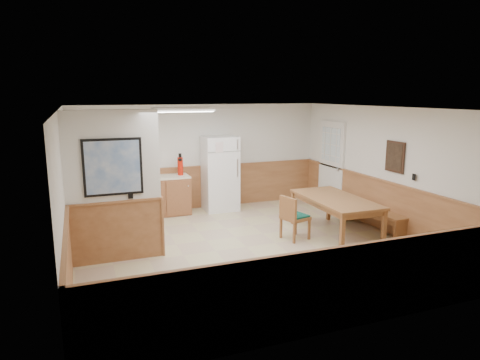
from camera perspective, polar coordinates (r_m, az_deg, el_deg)
name	(u,v)px	position (r m, az deg, el deg)	size (l,w,h in m)	color
ground	(246,247)	(7.90, 0.86, -8.91)	(6.00, 6.00, 0.00)	tan
ceiling	(247,108)	(7.41, 0.91, 9.54)	(6.00, 6.00, 0.02)	white
back_wall	(201,157)	(10.36, -5.28, 3.09)	(6.00, 0.02, 2.50)	white
right_wall	(385,169)	(9.08, 18.76, 1.35)	(0.02, 6.00, 2.50)	white
left_wall	(64,194)	(7.04, -22.44, -1.70)	(0.02, 6.00, 2.50)	white
wainscot_back	(201,187)	(10.47, -5.18, -0.99)	(6.00, 0.04, 1.00)	#AA7044
wainscot_right	(382,205)	(9.22, 18.36, -3.25)	(0.04, 6.00, 1.00)	#AA7044
wainscot_left	(69,240)	(7.24, -21.83, -7.49)	(0.04, 6.00, 1.00)	#AA7044
partition_wall	(114,188)	(7.25, -16.48, -1.09)	(1.50, 0.20, 2.50)	white
kitchen_counter	(154,196)	(9.95, -11.42, -2.07)	(2.20, 0.61, 1.00)	brown
exterior_door	(331,165)	(10.61, 12.03, 1.99)	(0.07, 1.02, 2.15)	white
kitchen_window	(109,149)	(9.95, -17.03, 4.03)	(0.80, 0.04, 1.00)	white
wall_painting	(395,157)	(8.79, 19.95, 2.94)	(0.04, 0.50, 0.60)	#352015
fluorescent_fixture	(183,110)	(8.41, -7.58, 9.30)	(1.20, 0.30, 0.09)	white
refrigerator	(220,173)	(10.17, -2.69, 0.88)	(0.79, 0.73, 1.77)	white
dining_table	(335,202)	(8.57, 12.61, -2.91)	(1.03, 2.01, 0.75)	brown
dining_bench	(373,213)	(9.17, 17.32, -4.26)	(0.45, 1.70, 0.45)	brown
dining_chair	(292,215)	(8.19, 6.93, -4.60)	(0.70, 0.55, 0.85)	brown
fire_extinguisher	(180,166)	(9.93, -7.97, 1.92)	(0.14, 0.14, 0.50)	red
soap_bottle	(106,175)	(9.72, -17.38, 0.63)	(0.07, 0.07, 0.22)	#177E2B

